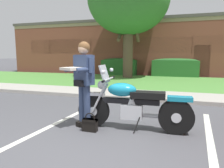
% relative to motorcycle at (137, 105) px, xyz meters
% --- Properties ---
extents(ground_plane, '(140.00, 140.00, 0.00)m').
position_rel_motorcycle_xyz_m(ground_plane, '(-0.55, -0.85, -0.49)').
color(ground_plane, '#4C4C51').
extents(curb_strip, '(60.00, 0.20, 0.12)m').
position_rel_motorcycle_xyz_m(curb_strip, '(-0.55, 2.57, -0.43)').
color(curb_strip, '#ADA89E').
rests_on(curb_strip, ground).
extents(concrete_walk, '(60.00, 1.50, 0.08)m').
position_rel_motorcycle_xyz_m(concrete_walk, '(-0.55, 3.42, -0.45)').
color(concrete_walk, '#ADA89E').
rests_on(concrete_walk, ground).
extents(grass_lawn, '(60.00, 6.03, 0.06)m').
position_rel_motorcycle_xyz_m(grass_lawn, '(-0.55, 7.19, -0.46)').
color(grass_lawn, '#518E3D').
rests_on(grass_lawn, ground).
extents(stall_stripe_0, '(0.49, 4.39, 0.01)m').
position_rel_motorcycle_xyz_m(stall_stripe_0, '(-1.74, -0.65, -0.49)').
color(stall_stripe_0, silver).
rests_on(stall_stripe_0, ground).
extents(stall_stripe_1, '(0.49, 4.39, 0.01)m').
position_rel_motorcycle_xyz_m(stall_stripe_1, '(1.24, -0.65, -0.49)').
color(stall_stripe_1, silver).
rests_on(stall_stripe_1, ground).
extents(motorcycle, '(2.24, 0.82, 1.26)m').
position_rel_motorcycle_xyz_m(motorcycle, '(0.00, 0.00, 0.00)').
color(motorcycle, black).
rests_on(motorcycle, ground).
extents(rider_person, '(0.57, 0.66, 1.70)m').
position_rel_motorcycle_xyz_m(rider_person, '(-1.06, -0.13, 0.52)').
color(rider_person, black).
rests_on(rider_person, ground).
extents(handbag, '(0.28, 0.13, 0.36)m').
position_rel_motorcycle_xyz_m(handbag, '(-0.84, -0.35, -0.34)').
color(handbag, black).
rests_on(handbag, ground).
extents(shade_tree, '(4.88, 4.88, 6.81)m').
position_rel_motorcycle_xyz_m(shade_tree, '(-2.21, 8.69, 4.21)').
color(shade_tree, brown).
rests_on(shade_tree, ground).
extents(hedge_left, '(2.46, 0.90, 1.24)m').
position_rel_motorcycle_xyz_m(hedge_left, '(-3.22, 10.37, 0.16)').
color(hedge_left, '#286028').
rests_on(hedge_left, ground).
extents(hedge_center_left, '(2.95, 0.90, 1.24)m').
position_rel_motorcycle_xyz_m(hedge_center_left, '(0.59, 10.37, 0.16)').
color(hedge_center_left, '#286028').
rests_on(hedge_center_left, ground).
extents(brick_building, '(21.21, 11.98, 4.05)m').
position_rel_motorcycle_xyz_m(brick_building, '(-1.97, 16.57, 1.54)').
color(brick_building, brown).
rests_on(brick_building, ground).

